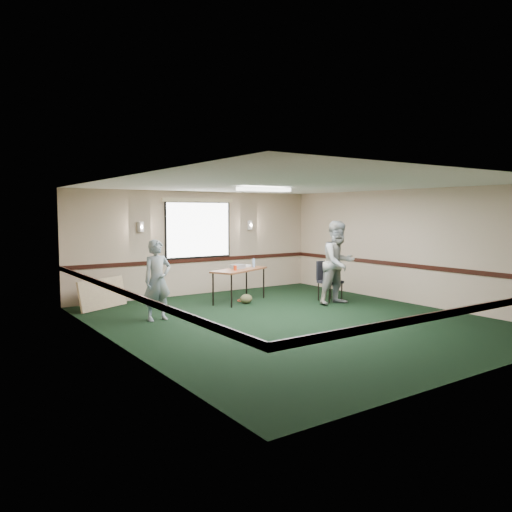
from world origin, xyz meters
TOP-DOWN VIEW (x-y plane):
  - ground at (0.00, 0.00)m, footprint 8.00×8.00m
  - room_shell at (0.00, 2.12)m, footprint 8.00×8.02m
  - folding_table at (0.25, 2.38)m, footprint 1.71×1.25m
  - projector at (0.27, 2.48)m, footprint 0.33×0.29m
  - game_console at (0.64, 2.67)m, footprint 0.25×0.22m
  - red_cup at (0.02, 2.19)m, footprint 0.08×0.08m
  - water_bottle at (0.77, 2.52)m, footprint 0.06×0.06m
  - duffel_bag at (0.25, 2.08)m, footprint 0.38×0.34m
  - cable_coil at (0.41, 2.42)m, footprint 0.41×0.41m
  - folded_table at (-2.74, 3.40)m, footprint 1.26×0.77m
  - conference_chair at (2.14, 1.32)m, footprint 0.49×0.51m
  - person_left at (-2.21, 1.55)m, footprint 0.61×0.43m
  - person_right at (2.01, 0.81)m, footprint 0.95×0.74m

SIDE VIEW (x-z plane):
  - ground at x=0.00m, z-range 0.00..0.00m
  - cable_coil at x=0.41m, z-range 0.00..0.02m
  - duffel_bag at x=0.25m, z-range 0.00..0.22m
  - folded_table at x=-2.74m, z-range 0.00..0.68m
  - conference_chair at x=2.14m, z-range 0.08..1.05m
  - folding_table at x=0.25m, z-range 0.34..1.14m
  - person_left at x=-2.21m, z-range 0.00..1.61m
  - game_console at x=0.64m, z-range 0.80..0.85m
  - projector at x=0.27m, z-range 0.80..0.90m
  - red_cup at x=0.02m, z-range 0.80..0.91m
  - water_bottle at x=0.77m, z-range 0.80..1.01m
  - person_right at x=2.01m, z-range 0.00..1.95m
  - room_shell at x=0.00m, z-range -2.42..5.58m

